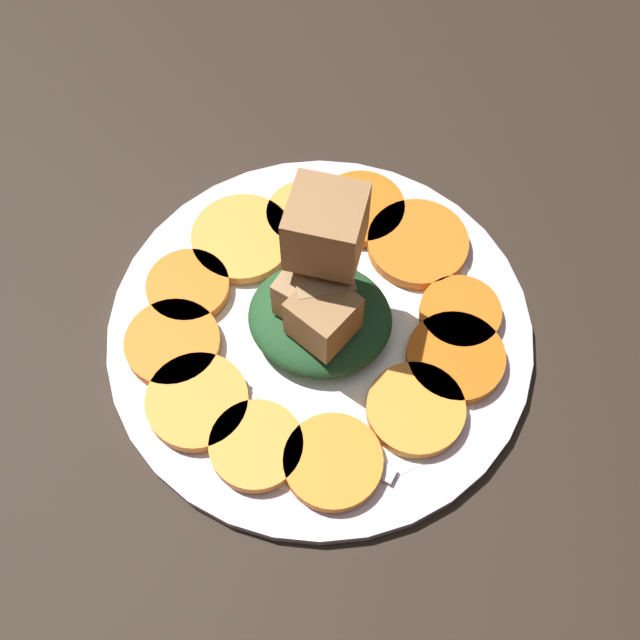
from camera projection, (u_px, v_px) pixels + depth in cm
name	position (u px, v px, depth cm)	size (l,w,h in cm)	color
table_slab	(320.00, 340.00, 59.77)	(120.00, 120.00, 2.00)	black
plate	(320.00, 330.00, 58.43)	(30.78, 30.78, 1.05)	silver
carrot_slice_0	(460.00, 313.00, 57.89)	(5.91, 5.91, 0.98)	#D76115
carrot_slice_1	(418.00, 244.00, 60.76)	(7.68, 7.68, 0.98)	orange
carrot_slice_2	(361.00, 209.00, 62.30)	(6.73, 6.73, 0.98)	#D66014
carrot_slice_3	(305.00, 215.00, 62.02)	(5.97, 5.97, 0.98)	orange
carrot_slice_4	(242.00, 239.00, 60.97)	(7.74, 7.74, 0.98)	orange
carrot_slice_5	(188.00, 287.00, 58.94)	(6.12, 6.12, 0.98)	orange
carrot_slice_6	(173.00, 343.00, 56.73)	(6.78, 6.78, 0.98)	orange
carrot_slice_7	(197.00, 402.00, 54.61)	(7.05, 7.05, 0.98)	orange
carrot_slice_8	(256.00, 446.00, 53.12)	(6.29, 6.29, 0.98)	orange
carrot_slice_9	(333.00, 462.00, 52.58)	(6.59, 6.59, 0.98)	orange
carrot_slice_10	(416.00, 409.00, 54.34)	(6.73, 6.73, 0.98)	orange
carrot_slice_11	(455.00, 358.00, 56.20)	(6.92, 6.92, 0.98)	#D45F12
center_pile	(322.00, 292.00, 54.30)	(10.26, 9.24, 12.14)	#1E4723
fork	(272.00, 414.00, 54.49)	(17.36, 6.92, 0.40)	#B2B2B7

